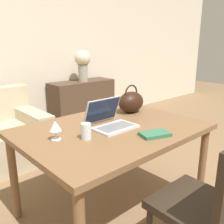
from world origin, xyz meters
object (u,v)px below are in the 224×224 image
Objects in this scene: drinking_glass at (86,131)px; wine_glass at (55,127)px; flower_vase at (83,62)px; laptop at (109,119)px; handbag at (131,102)px; chair at (211,203)px.

wine_glass reaches higher than drinking_glass.
laptop is at bearing -120.62° from flower_vase.
drinking_glass is 0.22× the size of flower_vase.
wine_glass is 0.86m from handbag.
flower_vase is (1.10, 1.86, 0.27)m from laptop.
flower_vase is (1.39, 1.95, 0.27)m from drinking_glass.
flower_vase reaches higher than chair.
laptop reaches higher than wine_glass.
flower_vase is at bearing 49.87° from wine_glass.
handbag is 0.54× the size of flower_vase.
flower_vase is at bearing 68.76° from chair.
chair is 1.15m from handbag.
flower_vase is (0.69, 1.70, 0.22)m from handbag.
handbag reaches higher than chair.
drinking_glass is 0.20m from wine_glass.
flower_vase is at bearing 54.62° from drinking_glass.
laptop is at bearing 89.22° from chair.
chair is 8.34× the size of drinking_glass.
drinking_glass is at bearing -125.38° from flower_vase.
laptop is 2.18m from flower_vase.
flower_vase reaches higher than handbag.
chair reaches higher than drinking_glass.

